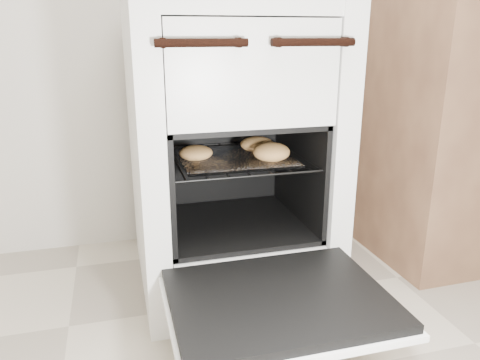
# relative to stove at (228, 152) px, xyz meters

# --- Properties ---
(stove) EXTENTS (0.55, 0.61, 0.84)m
(stove) POSITION_rel_stove_xyz_m (0.00, 0.00, 0.00)
(stove) COLOR silver
(stove) RESTS_ON ground
(oven_door) EXTENTS (0.49, 0.38, 0.03)m
(oven_door) POSITION_rel_stove_xyz_m (0.00, -0.46, -0.23)
(oven_door) COLOR black
(oven_door) RESTS_ON stove
(oven_rack) EXTENTS (0.40, 0.38, 0.01)m
(oven_rack) POSITION_rel_stove_xyz_m (0.00, -0.06, -0.00)
(oven_rack) COLOR black
(oven_rack) RESTS_ON stove
(foil_sheet) EXTENTS (0.31, 0.27, 0.01)m
(foil_sheet) POSITION_rel_stove_xyz_m (0.00, -0.08, 0.00)
(foil_sheet) COLOR white
(foil_sheet) RESTS_ON oven_rack
(baked_rolls) EXTENTS (0.31, 0.24, 0.05)m
(baked_rolls) POSITION_rel_stove_xyz_m (0.03, -0.09, 0.03)
(baked_rolls) COLOR tan
(baked_rolls) RESTS_ON foil_sheet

